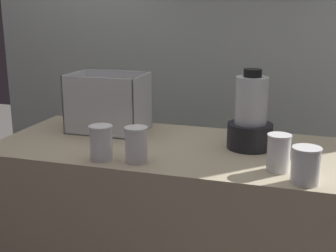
# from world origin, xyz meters

# --- Properties ---
(counter) EXTENTS (1.40, 0.64, 0.90)m
(counter) POSITION_xyz_m (0.00, 0.00, 0.45)
(counter) COLOR tan
(counter) RESTS_ON ground_plane
(back_wall_unit) EXTENTS (2.60, 0.24, 2.50)m
(back_wall_unit) POSITION_xyz_m (0.00, 0.77, 1.27)
(back_wall_unit) COLOR silver
(back_wall_unit) RESTS_ON ground_plane
(carrot_display_bin) EXTENTS (0.33, 0.23, 0.26)m
(carrot_display_bin) POSITION_xyz_m (-0.32, 0.14, 0.98)
(carrot_display_bin) COLOR white
(carrot_display_bin) RESTS_ON counter
(blender_pitcher) EXTENTS (0.18, 0.18, 0.31)m
(blender_pitcher) POSITION_xyz_m (0.32, 0.06, 1.02)
(blender_pitcher) COLOR black
(blender_pitcher) RESTS_ON counter
(juice_cup_orange_far_left) EXTENTS (0.09, 0.09, 0.13)m
(juice_cup_orange_far_left) POSITION_xyz_m (-0.18, -0.24, 0.96)
(juice_cup_orange_far_left) COLOR white
(juice_cup_orange_far_left) RESTS_ON counter
(juice_cup_orange_left) EXTENTS (0.08, 0.08, 0.13)m
(juice_cup_orange_left) POSITION_xyz_m (-0.05, -0.23, 0.96)
(juice_cup_orange_left) COLOR white
(juice_cup_orange_left) RESTS_ON counter
(juice_cup_carrot_middle) EXTENTS (0.08, 0.08, 0.13)m
(juice_cup_carrot_middle) POSITION_xyz_m (0.44, -0.17, 0.96)
(juice_cup_carrot_middle) COLOR white
(juice_cup_carrot_middle) RESTS_ON counter
(juice_cup_mango_right) EXTENTS (0.09, 0.09, 0.12)m
(juice_cup_mango_right) POSITION_xyz_m (0.53, -0.26, 0.95)
(juice_cup_mango_right) COLOR white
(juice_cup_mango_right) RESTS_ON counter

